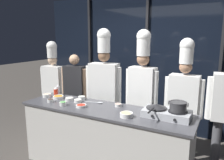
{
  "coord_description": "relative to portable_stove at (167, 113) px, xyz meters",
  "views": [
    {
      "loc": [
        1.43,
        -2.45,
        1.88
      ],
      "look_at": [
        0.0,
        0.25,
        1.27
      ],
      "focal_mm": 35.0,
      "sensor_mm": 36.0,
      "label": 1
    }
  ],
  "objects": [
    {
      "name": "prep_bowl_carrots",
      "position": [
        -1.72,
        0.02,
        -0.02
      ],
      "size": [
        0.17,
        0.17,
        0.04
      ],
      "color": "white",
      "rests_on": "demo_counter"
    },
    {
      "name": "chef_line",
      "position": [
        -0.52,
        0.56,
        0.19
      ],
      "size": [
        0.52,
        0.24,
        1.98
      ],
      "rotation": [
        0.0,
        0.0,
        3.07
      ],
      "color": "#232326",
      "rests_on": "ground_plane"
    },
    {
      "name": "chef_pastry",
      "position": [
        0.08,
        0.63,
        0.1
      ],
      "size": [
        0.55,
        0.22,
        1.86
      ],
      "rotation": [
        0.0,
        0.0,
        3.13
      ],
      "color": "#232326",
      "rests_on": "ground_plane"
    },
    {
      "name": "demo_counter",
      "position": [
        -0.84,
        -0.07,
        -0.5
      ],
      "size": [
        2.43,
        0.65,
        0.92
      ],
      "color": "beige",
      "rests_on": "ground_plane"
    },
    {
      "name": "frying_pan",
      "position": [
        -0.13,
        -0.0,
        0.07
      ],
      "size": [
        0.26,
        0.44,
        0.05
      ],
      "color": "#232326",
      "rests_on": "portable_stove"
    },
    {
      "name": "window_wall_back",
      "position": [
        -0.84,
        1.67,
        0.39
      ],
      "size": [
        4.71,
        0.09,
        2.7
      ],
      "color": "black",
      "rests_on": "ground_plane"
    },
    {
      "name": "prep_bowl_ginger",
      "position": [
        -0.43,
        -0.22,
        -0.02
      ],
      "size": [
        0.16,
        0.16,
        0.06
      ],
      "color": "white",
      "rests_on": "demo_counter"
    },
    {
      "name": "prep_bowl_chicken",
      "position": [
        -1.94,
        -0.0,
        -0.02
      ],
      "size": [
        0.13,
        0.13,
        0.05
      ],
      "color": "white",
      "rests_on": "demo_counter"
    },
    {
      "name": "squeeze_bottle_clear",
      "position": [
        -1.84,
        0.16,
        0.05
      ],
      "size": [
        0.05,
        0.05,
        0.2
      ],
      "color": "white",
      "rests_on": "demo_counter"
    },
    {
      "name": "serving_spoon_slotted",
      "position": [
        -1.04,
        0.1,
        -0.04
      ],
      "size": [
        0.27,
        0.11,
        0.02
      ],
      "color": "#B2B5BA",
      "rests_on": "demo_counter"
    },
    {
      "name": "chef_head",
      "position": [
        -2.39,
        0.64,
        0.06
      ],
      "size": [
        0.55,
        0.24,
        1.79
      ],
      "rotation": [
        0.0,
        0.0,
        3.2
      ],
      "color": "#232326",
      "rests_on": "ground_plane"
    },
    {
      "name": "chef_sous",
      "position": [
        -1.17,
        0.52,
        0.17
      ],
      "size": [
        0.61,
        0.3,
        2.01
      ],
      "rotation": [
        0.0,
        0.0,
        3.26
      ],
      "color": "#2D3856",
      "rests_on": "ground_plane"
    },
    {
      "name": "prep_bowl_chili_flakes",
      "position": [
        -1.14,
        -0.17,
        -0.03
      ],
      "size": [
        0.15,
        0.15,
        0.04
      ],
      "color": "white",
      "rests_on": "demo_counter"
    },
    {
      "name": "person_guest",
      "position": [
        -1.8,
        0.55,
        -0.01
      ],
      "size": [
        0.51,
        0.24,
        1.57
      ],
      "rotation": [
        0.0,
        0.0,
        3.24
      ],
      "color": "#2D3856",
      "rests_on": "ground_plane"
    },
    {
      "name": "prep_bowl_shrimp",
      "position": [
        -0.7,
        0.09,
        -0.02
      ],
      "size": [
        0.09,
        0.09,
        0.04
      ],
      "color": "white",
      "rests_on": "demo_counter"
    },
    {
      "name": "stock_pot",
      "position": [
        0.13,
        0.0,
        0.11
      ],
      "size": [
        0.23,
        0.2,
        0.11
      ],
      "color": "#333335",
      "rests_on": "portable_stove"
    },
    {
      "name": "portable_stove",
      "position": [
        0.0,
        0.0,
        0.0
      ],
      "size": [
        0.56,
        0.32,
        0.1
      ],
      "color": "#B2B5BA",
      "rests_on": "demo_counter"
    },
    {
      "name": "prep_bowl_scallions",
      "position": [
        -1.41,
        -0.24,
        -0.02
      ],
      "size": [
        0.1,
        0.1,
        0.06
      ],
      "color": "white",
      "rests_on": "demo_counter"
    },
    {
      "name": "prep_bowl_garlic",
      "position": [
        -1.32,
        -0.01,
        -0.02
      ],
      "size": [
        0.11,
        0.11,
        0.04
      ],
      "color": "white",
      "rests_on": "demo_counter"
    },
    {
      "name": "squeeze_bottle_chili",
      "position": [
        -1.83,
        0.08,
        0.03
      ],
      "size": [
        0.06,
        0.06,
        0.16
      ],
      "color": "red",
      "rests_on": "demo_counter"
    },
    {
      "name": "prep_bowl_onion",
      "position": [
        -1.5,
        0.01,
        -0.02
      ],
      "size": [
        0.12,
        0.12,
        0.04
      ],
      "color": "white",
      "rests_on": "demo_counter"
    },
    {
      "name": "prep_bowl_soy_glaze",
      "position": [
        -1.69,
        -0.19,
        -0.02
      ],
      "size": [
        0.1,
        0.1,
        0.05
      ],
      "color": "white",
      "rests_on": "demo_counter"
    },
    {
      "name": "prep_bowl_bean_sprouts",
      "position": [
        -1.35,
        0.14,
        -0.02
      ],
      "size": [
        0.11,
        0.11,
        0.05
      ],
      "color": "white",
      "rests_on": "demo_counter"
    }
  ]
}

